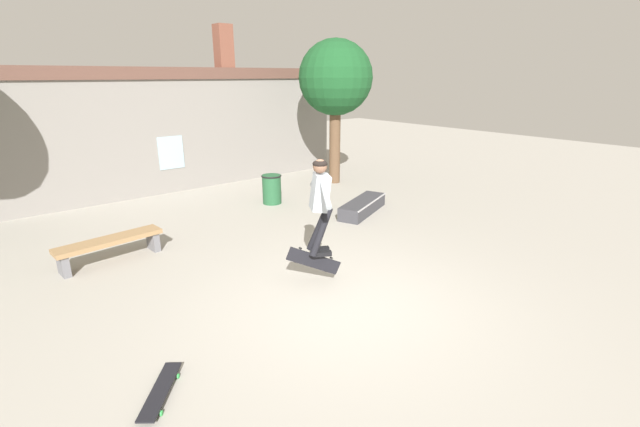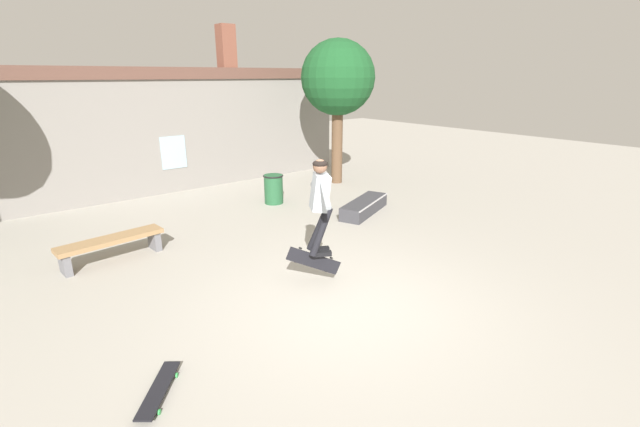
{
  "view_description": "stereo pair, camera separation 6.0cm",
  "coord_description": "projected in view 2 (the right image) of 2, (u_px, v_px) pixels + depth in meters",
  "views": [
    {
      "loc": [
        -3.81,
        -4.08,
        3.2
      ],
      "look_at": [
        0.08,
        0.63,
        1.21
      ],
      "focal_mm": 24.0,
      "sensor_mm": 36.0,
      "label": 1
    },
    {
      "loc": [
        -3.76,
        -4.11,
        3.2
      ],
      "look_at": [
        0.08,
        0.63,
        1.21
      ],
      "focal_mm": 24.0,
      "sensor_mm": 36.0,
      "label": 2
    }
  ],
  "objects": [
    {
      "name": "ground_plane",
      "position": [
        343.0,
        303.0,
        6.28
      ],
      "size": [
        40.0,
        40.0,
        0.0
      ],
      "primitive_type": "plane",
      "color": "#A39E93"
    },
    {
      "name": "building_backdrop",
      "position": [
        150.0,
        130.0,
        11.57
      ],
      "size": [
        13.05,
        0.52,
        4.57
      ],
      "color": "gray",
      "rests_on": "ground_plane"
    },
    {
      "name": "tree_right",
      "position": [
        338.0,
        79.0,
        12.38
      ],
      "size": [
        2.16,
        2.16,
        4.2
      ],
      "color": "brown",
      "rests_on": "ground_plane"
    },
    {
      "name": "park_bench",
      "position": [
        112.0,
        244.0,
        7.62
      ],
      "size": [
        1.81,
        0.58,
        0.44
      ],
      "rotation": [
        0.0,
        0.0,
        0.1
      ],
      "color": "#99754C",
      "rests_on": "ground_plane"
    },
    {
      "name": "skate_ledge",
      "position": [
        364.0,
        207.0,
        10.34
      ],
      "size": [
        1.84,
        1.17,
        0.31
      ],
      "rotation": [
        0.0,
        0.0,
        0.39
      ],
      "color": "#38383D",
      "rests_on": "ground_plane"
    },
    {
      "name": "trash_bin",
      "position": [
        274.0,
        188.0,
        11.06
      ],
      "size": [
        0.52,
        0.52,
        0.75
      ],
      "color": "#235633",
      "rests_on": "ground_plane"
    },
    {
      "name": "skater",
      "position": [
        320.0,
        198.0,
        6.35
      ],
      "size": [
        0.71,
        1.21,
        1.48
      ],
      "rotation": [
        0.0,
        0.0,
        -0.5
      ],
      "color": "#9EA8B2"
    },
    {
      "name": "skateboard_flipping",
      "position": [
        314.0,
        261.0,
        6.64
      ],
      "size": [
        0.74,
        0.47,
        0.51
      ],
      "rotation": [
        0.0,
        0.0,
        -0.56
      ],
      "color": "black"
    },
    {
      "name": "skateboard_resting",
      "position": [
        159.0,
        389.0,
        4.46
      ],
      "size": [
        0.69,
        0.8,
        0.08
      ],
      "rotation": [
        0.0,
        0.0,
        0.89
      ],
      "color": "black",
      "rests_on": "ground_plane"
    }
  ]
}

